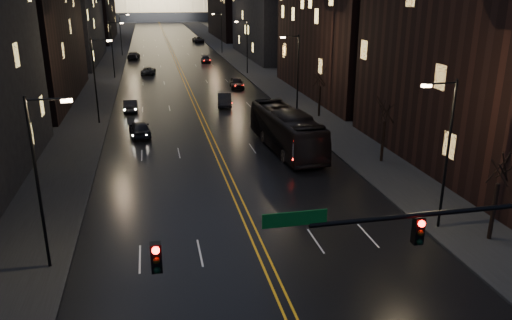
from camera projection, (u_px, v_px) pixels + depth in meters
road at (168, 42)px, 138.95m from camera, size 20.00×320.00×0.02m
sidewalk_left at (116, 43)px, 136.18m from camera, size 8.00×320.00×0.16m
sidewalk_right at (217, 41)px, 141.67m from camera, size 8.00×320.00×0.16m
center_line at (168, 42)px, 138.94m from camera, size 0.62×320.00×0.01m
building_left_far at (63, 10)px, 96.42m from camera, size 12.00×34.00×20.00m
building_right_near at (505, 13)px, 37.32m from camera, size 12.00×26.00×24.00m
building_right_dist at (235, 0)px, 148.79m from camera, size 12.00×40.00×22.00m
traffic_signal at (477, 237)px, 18.05m from camera, size 17.29×0.45×7.00m
streetlamp_right_near at (445, 148)px, 28.28m from camera, size 2.13×0.25×9.00m
streetlamp_left_near at (41, 176)px, 24.04m from camera, size 2.13×0.25×9.00m
streetlamp_right_mid at (296, 70)px, 56.07m from camera, size 2.13×0.25×9.00m
streetlamp_left_mid at (96, 77)px, 51.83m from camera, size 2.13×0.25×9.00m
streetlamp_right_far at (246, 44)px, 83.86m from camera, size 2.13×0.25×9.00m
streetlamp_left_far at (113, 47)px, 79.62m from camera, size 2.13×0.25×9.00m
streetlamp_right_dist at (221, 31)px, 111.65m from camera, size 2.13×0.25×9.00m
streetlamp_left_dist at (121, 32)px, 107.41m from camera, size 2.13×0.25×9.00m
tree_right_near at (501, 166)px, 27.04m from camera, size 2.40×2.40×6.65m
tree_right_mid at (385, 109)px, 40.01m from camera, size 2.40×2.40×6.65m
tree_right_far at (320, 77)px, 54.83m from camera, size 2.40×2.40×6.65m
bus at (286, 130)px, 44.33m from camera, size 3.95×13.15×3.61m
oncoming_car_a at (140, 129)px, 48.67m from camera, size 2.34×4.82×1.59m
oncoming_car_b at (131, 105)px, 58.75m from camera, size 1.61×4.45×1.46m
oncoming_car_c at (148, 71)px, 84.95m from camera, size 2.69×4.84×1.28m
oncoming_car_d at (134, 55)px, 103.99m from camera, size 2.69×5.51×1.54m
receding_car_a at (224, 100)px, 61.57m from camera, size 2.23×4.90×1.56m
receding_car_b at (237, 83)px, 72.80m from camera, size 2.21×4.80×1.59m
receding_car_c at (206, 59)px, 98.57m from camera, size 2.19×4.68×1.32m
receding_car_d at (198, 40)px, 137.41m from camera, size 3.12×5.80×1.55m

